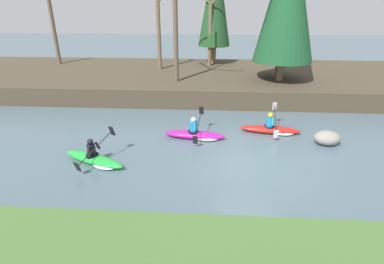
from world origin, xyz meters
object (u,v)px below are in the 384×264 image
at_px(kayaker_lead, 273,129).
at_px(kayaker_trailing, 96,159).
at_px(kayaker_middle, 197,134).
at_px(boulder_midstream, 327,138).

relative_size(kayaker_lead, kayaker_trailing, 1.03).
bearing_deg(kayaker_middle, boulder_midstream, 3.07).
height_order(kayaker_lead, kayaker_trailing, same).
xyz_separation_m(kayaker_trailing, boulder_midstream, (9.28, 2.22, 0.11)).
bearing_deg(kayaker_lead, boulder_midstream, -19.89).
relative_size(kayaker_middle, boulder_midstream, 2.56).
bearing_deg(boulder_midstream, kayaker_lead, 153.34).
bearing_deg(kayaker_middle, kayaker_lead, 18.61).
height_order(kayaker_lead, boulder_midstream, kayaker_lead).
xyz_separation_m(kayaker_lead, boulder_midstream, (2.09, -1.05, 0.11)).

